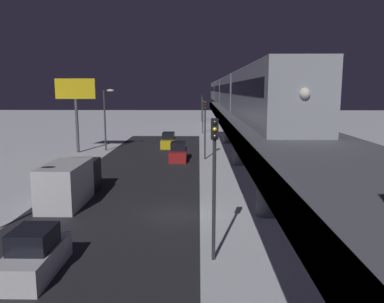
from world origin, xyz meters
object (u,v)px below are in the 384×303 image
(subway_train, at_px, (230,91))
(traffic_light_far, at_px, (203,109))
(sedan_white, at_px, (35,256))
(traffic_light_distant, at_px, (202,104))
(sedan_yellow, at_px, (169,141))
(sedan_red, at_px, (178,153))
(traffic_light_mid, at_px, (205,121))
(traffic_light_near, at_px, (214,169))
(commercial_billboard, at_px, (76,96))
(box_truck, at_px, (71,182))

(subway_train, relative_size, traffic_light_far, 11.57)
(sedan_white, relative_size, traffic_light_far, 0.63)
(traffic_light_far, relative_size, traffic_light_distant, 1.00)
(sedan_yellow, relative_size, sedan_white, 1.18)
(sedan_red, bearing_deg, traffic_light_far, 83.58)
(traffic_light_far, bearing_deg, subway_train, 103.38)
(sedan_yellow, distance_m, traffic_light_mid, 10.75)
(subway_train, xyz_separation_m, traffic_light_far, (3.52, -14.82, -3.19))
(sedan_white, relative_size, traffic_light_distant, 0.63)
(traffic_light_distant, bearing_deg, sedan_red, 86.76)
(traffic_light_near, height_order, commercial_billboard, commercial_billboard)
(box_truck, distance_m, commercial_billboard, 22.20)
(subway_train, relative_size, commercial_billboard, 8.32)
(sedan_white, relative_size, traffic_light_mid, 0.63)
(traffic_light_distant, bearing_deg, sedan_yellow, 83.58)
(sedan_red, bearing_deg, traffic_light_distant, 86.76)
(sedan_yellow, relative_size, traffic_light_distant, 0.74)
(subway_train, bearing_deg, sedan_white, 73.60)
(traffic_light_near, distance_m, traffic_light_far, 50.82)
(sedan_red, bearing_deg, traffic_light_mid, 7.34)
(sedan_white, bearing_deg, box_truck, -79.39)
(sedan_white, relative_size, traffic_light_near, 0.63)
(subway_train, xyz_separation_m, sedan_yellow, (8.22, 1.54, -6.60))
(commercial_billboard, bearing_deg, sedan_red, 158.89)
(box_truck, distance_m, traffic_light_mid, 18.99)
(box_truck, height_order, traffic_light_mid, traffic_light_mid)
(sedan_yellow, distance_m, commercial_billboard, 13.15)
(sedan_white, distance_m, box_truck, 10.88)
(traffic_light_distant, bearing_deg, sedan_white, 84.49)
(traffic_light_mid, bearing_deg, subway_train, -108.41)
(traffic_light_distant, bearing_deg, traffic_light_mid, 90.00)
(traffic_light_far, bearing_deg, box_truck, 77.14)
(sedan_red, xyz_separation_m, traffic_light_mid, (-2.90, -0.37, 3.40))
(subway_train, relative_size, traffic_light_near, 11.57)
(sedan_white, xyz_separation_m, sedan_red, (-4.60, -26.50, 0.00))
(sedan_white, distance_m, commercial_billboard, 32.90)
(traffic_light_far, height_order, commercial_billboard, commercial_billboard)
(sedan_white, distance_m, traffic_light_distant, 78.13)
(subway_train, height_order, commercial_billboard, subway_train)
(traffic_light_near, height_order, traffic_light_mid, same)
(sedan_red, distance_m, traffic_light_distant, 51.38)
(traffic_light_mid, bearing_deg, traffic_light_near, 90.00)
(sedan_white, xyz_separation_m, traffic_light_mid, (-7.50, -26.88, 3.40))
(sedan_white, distance_m, traffic_light_far, 52.93)
(sedan_yellow, height_order, traffic_light_mid, traffic_light_mid)
(traffic_light_mid, bearing_deg, traffic_light_distant, -90.00)
(box_truck, height_order, traffic_light_distant, traffic_light_distant)
(commercial_billboard, bearing_deg, traffic_light_mid, 163.85)
(box_truck, xyz_separation_m, traffic_light_mid, (-9.50, -16.20, 2.85))
(sedan_white, distance_m, traffic_light_near, 8.36)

